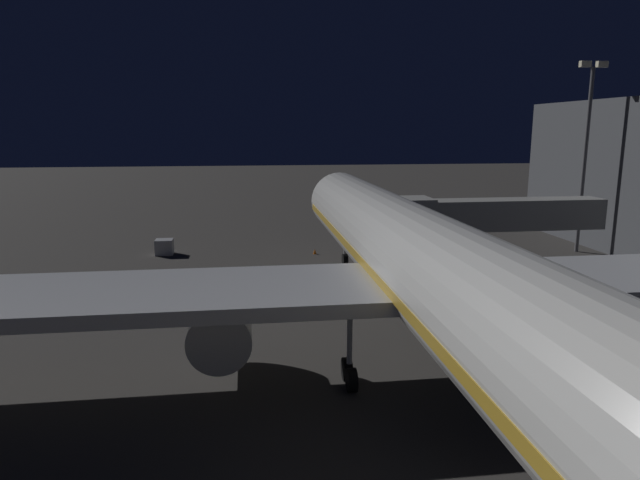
{
  "coord_description": "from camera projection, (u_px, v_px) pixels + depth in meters",
  "views": [
    {
      "loc": [
        9.11,
        39.98,
        12.74
      ],
      "look_at": [
        3.0,
        -5.56,
        3.5
      ],
      "focal_mm": 30.94,
      "sensor_mm": 36.0,
      "label": 1
    }
  ],
  "objects": [
    {
      "name": "ground_plane",
      "position": [
        368.0,
        297.0,
        42.55
      ],
      "size": [
        320.0,
        320.0,
        0.0
      ],
      "primitive_type": "plane",
      "color": "#383533"
    },
    {
      "name": "traffic_cone_nose_port",
      "position": [
        356.0,
        250.0,
        57.91
      ],
      "size": [
        0.36,
        0.36,
        0.55
      ],
      "primitive_type": "cone",
      "color": "orange",
      "rests_on": "ground_plane"
    },
    {
      "name": "apron_floodlight_mast",
      "position": [
        586.0,
        145.0,
        56.33
      ],
      "size": [
        2.9,
        0.5,
        19.41
      ],
      "color": "#59595E",
      "rests_on": "ground_plane"
    },
    {
      "name": "jet_bridge",
      "position": [
        480.0,
        215.0,
        45.48
      ],
      "size": [
        18.07,
        3.4,
        7.33
      ],
      "color": "#9E9E99",
      "rests_on": "ground_plane"
    },
    {
      "name": "traffic_cone_nose_starboard",
      "position": [
        315.0,
        251.0,
        57.33
      ],
      "size": [
        0.36,
        0.36,
        0.55
      ],
      "primitive_type": "cone",
      "color": "orange",
      "rests_on": "ground_plane"
    },
    {
      "name": "baggage_container_mid_row",
      "position": [
        164.0,
        247.0,
        57.03
      ],
      "size": [
        1.77,
        1.61,
        1.58
      ],
      "primitive_type": "cube",
      "color": "#B7BABF",
      "rests_on": "ground_plane"
    },
    {
      "name": "airliner_at_gate",
      "position": [
        423.0,
        267.0,
        28.95
      ],
      "size": [
        55.05,
        58.75,
        18.55
      ],
      "color": "silver",
      "rests_on": "ground_plane"
    }
  ]
}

